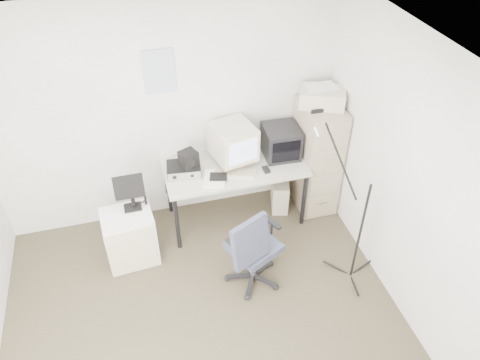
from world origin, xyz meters
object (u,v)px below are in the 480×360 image
object	(u,v)px
office_chair	(254,246)
side_cart	(130,237)
desk	(235,193)
filing_cabinet	(316,157)

from	to	relation	value
office_chair	side_cart	bearing A→B (deg)	125.91
desk	side_cart	size ratio (longest dim) A/B	2.46
desk	side_cart	distance (m)	1.23
office_chair	side_cart	distance (m)	1.29
office_chair	desk	bearing A→B (deg)	60.20
filing_cabinet	side_cart	world-z (taller)	filing_cabinet
filing_cabinet	desk	xyz separation A→B (m)	(-0.95, -0.03, -0.29)
side_cart	filing_cabinet	bearing A→B (deg)	4.99
filing_cabinet	desk	distance (m)	0.99
filing_cabinet	office_chair	bearing A→B (deg)	-136.68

